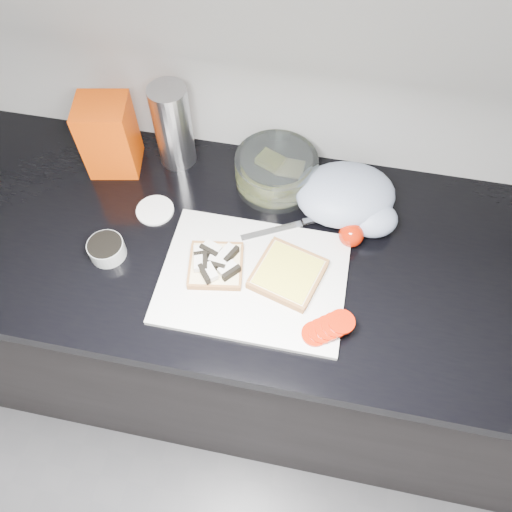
{
  "coord_description": "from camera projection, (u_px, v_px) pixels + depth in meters",
  "views": [
    {
      "loc": [
        0.19,
        0.58,
        1.85
      ],
      "look_at": [
        0.08,
        1.14,
        0.95
      ],
      "focal_mm": 35.0,
      "sensor_mm": 36.0,
      "label": 1
    }
  ],
  "objects": [
    {
      "name": "base_cabinet",
      "position": [
        235.0,
        325.0,
        1.55
      ],
      "size": [
        3.5,
        0.6,
        0.86
      ],
      "primitive_type": "cube",
      "color": "black",
      "rests_on": "ground"
    },
    {
      "name": "countertop",
      "position": [
        228.0,
        245.0,
        1.17
      ],
      "size": [
        3.5,
        0.64,
        0.04
      ],
      "primitive_type": "cube",
      "color": "black",
      "rests_on": "base_cabinet"
    },
    {
      "name": "cutting_board",
      "position": [
        253.0,
        278.0,
        1.09
      ],
      "size": [
        0.4,
        0.3,
        0.01
      ],
      "primitive_type": "cube",
      "color": "silver",
      "rests_on": "countertop"
    },
    {
      "name": "bread_left",
      "position": [
        215.0,
        264.0,
        1.09
      ],
      "size": [
        0.14,
        0.14,
        0.04
      ],
      "rotation": [
        0.0,
        0.0,
        0.16
      ],
      "color": "#F8E8AF",
      "rests_on": "cutting_board"
    },
    {
      "name": "bread_right",
      "position": [
        288.0,
        274.0,
        1.08
      ],
      "size": [
        0.17,
        0.17,
        0.02
      ],
      "rotation": [
        0.0,
        0.0,
        -0.28
      ],
      "color": "#F8E8AF",
      "rests_on": "cutting_board"
    },
    {
      "name": "tomato_slices",
      "position": [
        328.0,
        328.0,
        1.0
      ],
      "size": [
        0.12,
        0.1,
        0.02
      ],
      "rotation": [
        0.0,
        0.0,
        0.08
      ],
      "color": "#B21904",
      "rests_on": "cutting_board"
    },
    {
      "name": "knife",
      "position": [
        298.0,
        224.0,
        1.15
      ],
      "size": [
        0.2,
        0.11,
        0.01
      ],
      "rotation": [
        0.0,
        0.0,
        0.49
      ],
      "color": "#B5B5BA",
      "rests_on": "cutting_board"
    },
    {
      "name": "seed_tub",
      "position": [
        106.0,
        249.0,
        1.11
      ],
      "size": [
        0.08,
        0.08,
        0.04
      ],
      "color": "#AAAFAF",
      "rests_on": "countertop"
    },
    {
      "name": "tub_lid",
      "position": [
        155.0,
        210.0,
        1.19
      ],
      "size": [
        0.11,
        0.11,
        0.01
      ],
      "primitive_type": "cylinder",
      "rotation": [
        0.0,
        0.0,
        0.3
      ],
      "color": "white",
      "rests_on": "countertop"
    },
    {
      "name": "glass_bowl",
      "position": [
        276.0,
        171.0,
        1.21
      ],
      "size": [
        0.2,
        0.2,
        0.08
      ],
      "rotation": [
        0.0,
        0.0,
        -0.42
      ],
      "color": "silver",
      "rests_on": "countertop"
    },
    {
      "name": "bread_bag",
      "position": [
        109.0,
        136.0,
        1.2
      ],
      "size": [
        0.14,
        0.13,
        0.19
      ],
      "primitive_type": "cube",
      "rotation": [
        0.0,
        0.0,
        0.2
      ],
      "color": "#FB4604",
      "rests_on": "countertop"
    },
    {
      "name": "steel_canister",
      "position": [
        173.0,
        127.0,
        1.19
      ],
      "size": [
        0.09,
        0.09,
        0.22
      ],
      "primitive_type": "cylinder",
      "color": "#B3B4B8",
      "rests_on": "countertop"
    },
    {
      "name": "grocery_bag",
      "position": [
        349.0,
        198.0,
        1.15
      ],
      "size": [
        0.27,
        0.24,
        0.1
      ],
      "rotation": [
        0.0,
        0.0,
        0.26
      ],
      "color": "#959FB8",
      "rests_on": "countertop"
    },
    {
      "name": "whole_tomatoes",
      "position": [
        351.0,
        235.0,
        1.12
      ],
      "size": [
        0.06,
        0.06,
        0.06
      ],
      "rotation": [
        0.0,
        0.0,
        0.05
      ],
      "color": "#B21904",
      "rests_on": "countertop"
    }
  ]
}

